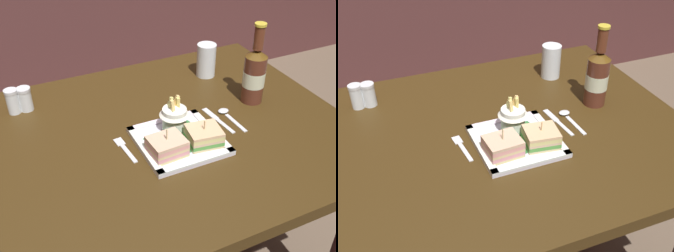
% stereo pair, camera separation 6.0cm
% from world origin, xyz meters
% --- Properties ---
extents(dining_table, '(1.16, 0.90, 0.72)m').
position_xyz_m(dining_table, '(0.00, 0.00, 0.60)').
color(dining_table, '#3B280F').
rests_on(dining_table, ground_plane).
extents(square_plate, '(0.23, 0.23, 0.02)m').
position_xyz_m(square_plate, '(0.03, -0.08, 0.73)').
color(square_plate, silver).
rests_on(square_plate, dining_table).
extents(sandwich_half_left, '(0.10, 0.09, 0.08)m').
position_xyz_m(sandwich_half_left, '(-0.02, -0.12, 0.76)').
color(sandwich_half_left, '#D2C27E').
rests_on(sandwich_half_left, square_plate).
extents(sandwich_half_right, '(0.10, 0.10, 0.07)m').
position_xyz_m(sandwich_half_right, '(0.09, -0.12, 0.75)').
color(sandwich_half_right, '#D2BA84').
rests_on(sandwich_half_right, square_plate).
extents(fries_cup, '(0.09, 0.09, 0.11)m').
position_xyz_m(fries_cup, '(0.04, -0.02, 0.78)').
color(fries_cup, silver).
rests_on(fries_cup, square_plate).
extents(beer_bottle, '(0.07, 0.07, 0.27)m').
position_xyz_m(beer_bottle, '(0.36, 0.03, 0.82)').
color(beer_bottle, '#56291C').
rests_on(beer_bottle, dining_table).
extents(water_glass, '(0.07, 0.07, 0.12)m').
position_xyz_m(water_glass, '(0.31, 0.25, 0.77)').
color(water_glass, silver).
rests_on(water_glass, dining_table).
extents(fork, '(0.03, 0.12, 0.00)m').
position_xyz_m(fork, '(-0.12, -0.03, 0.72)').
color(fork, silver).
rests_on(fork, dining_table).
extents(knife, '(0.03, 0.16, 0.00)m').
position_xyz_m(knife, '(0.19, -0.02, 0.72)').
color(knife, silver).
rests_on(knife, dining_table).
extents(spoon, '(0.04, 0.14, 0.01)m').
position_xyz_m(spoon, '(0.23, -0.01, 0.73)').
color(spoon, silver).
rests_on(spoon, dining_table).
extents(salt_shaker, '(0.04, 0.04, 0.08)m').
position_xyz_m(salt_shaker, '(-0.37, 0.29, 0.76)').
color(salt_shaker, silver).
rests_on(salt_shaker, dining_table).
extents(pepper_shaker, '(0.04, 0.04, 0.08)m').
position_xyz_m(pepper_shaker, '(-0.33, 0.29, 0.76)').
color(pepper_shaker, silver).
rests_on(pepper_shaker, dining_table).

